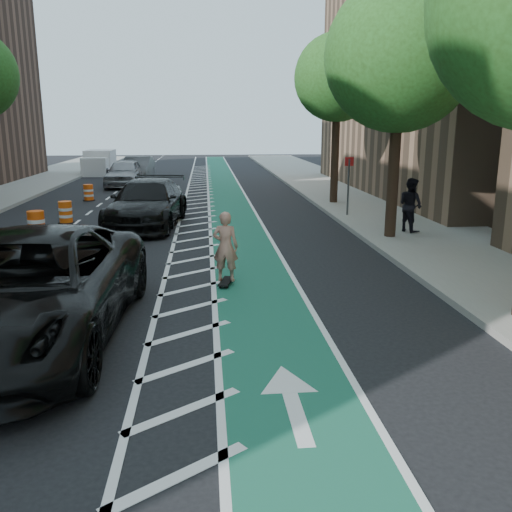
{
  "coord_description": "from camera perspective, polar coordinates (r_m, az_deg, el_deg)",
  "views": [
    {
      "loc": [
        1.87,
        -9.42,
        3.75
      ],
      "look_at": [
        2.87,
        1.39,
        1.1
      ],
      "focal_mm": 38.0,
      "sensor_mm": 36.0,
      "label": 1
    }
  ],
  "objects": [
    {
      "name": "sign_post",
      "position": [
        22.31,
        9.7,
        7.35
      ],
      "size": [
        0.35,
        0.08,
        2.47
      ],
      "color": "#4C4C4C",
      "rests_on": "ground"
    },
    {
      "name": "curb_right",
      "position": [
        20.44,
        9.49,
        3.18
      ],
      "size": [
        0.12,
        90.0,
        0.16
      ],
      "primitive_type": "cube",
      "color": "gray",
      "rests_on": "ground"
    },
    {
      "name": "car_grey",
      "position": [
        37.78,
        -12.31,
        8.95
      ],
      "size": [
        1.85,
        4.98,
        1.62
      ],
      "primitive_type": "imported",
      "rotation": [
        0.0,
        0.0,
        -0.03
      ],
      "color": "#515256",
      "rests_on": "ground"
    },
    {
      "name": "barrel_b",
      "position": [
        22.29,
        -19.4,
        4.3
      ],
      "size": [
        0.63,
        0.63,
        0.86
      ],
      "color": "#FF5B0D",
      "rests_on": "ground"
    },
    {
      "name": "suv_near",
      "position": [
        10.22,
        -22.88,
        -3.22
      ],
      "size": [
        3.52,
        7.09,
        1.93
      ],
      "primitive_type": "imported",
      "rotation": [
        0.0,
        0.0,
        -0.05
      ],
      "color": "black",
      "rests_on": "ground"
    },
    {
      "name": "building_right_far",
      "position": [
        33.81,
        24.26,
        22.39
      ],
      "size": [
        14.0,
        22.0,
        19.0
      ],
      "primitive_type": "cube",
      "color": "#84664C",
      "rests_on": "ground"
    },
    {
      "name": "tree_r_d",
      "position": [
        26.21,
        8.43,
        18.0
      ],
      "size": [
        4.2,
        4.2,
        7.9
      ],
      "color": "#382619",
      "rests_on": "ground"
    },
    {
      "name": "box_truck",
      "position": [
        43.58,
        -16.18,
        9.35
      ],
      "size": [
        2.0,
        4.34,
        1.81
      ],
      "rotation": [
        0.0,
        0.0,
        -0.0
      ],
      "color": "silver",
      "rests_on": "ground"
    },
    {
      "name": "skateboarder",
      "position": [
        12.77,
        -3.24,
        1.0
      ],
      "size": [
        0.69,
        0.53,
        1.67
      ],
      "primitive_type": "imported",
      "rotation": [
        0.0,
        0.0,
        2.9
      ],
      "color": "tan",
      "rests_on": "skateboard"
    },
    {
      "name": "bike_lane",
      "position": [
        19.81,
        -1.94,
        2.81
      ],
      "size": [
        2.0,
        90.0,
        0.01
      ],
      "primitive_type": "cube",
      "color": "#1C6353",
      "rests_on": "ground"
    },
    {
      "name": "car_silver",
      "position": [
        34.53,
        -13.66,
        8.49
      ],
      "size": [
        2.12,
        4.96,
        1.67
      ],
      "primitive_type": "imported",
      "rotation": [
        0.0,
        0.0,
        -0.03
      ],
      "color": "#95959A",
      "rests_on": "ground"
    },
    {
      "name": "barrel_a",
      "position": [
        19.56,
        -22.1,
        2.97
      ],
      "size": [
        0.69,
        0.69,
        0.94
      ],
      "color": "#F9530D",
      "rests_on": "ground"
    },
    {
      "name": "tree_r_c",
      "position": [
        18.55,
        14.56,
        19.56
      ],
      "size": [
        4.2,
        4.2,
        7.9
      ],
      "color": "#382619",
      "rests_on": "ground"
    },
    {
      "name": "suv_far",
      "position": [
        20.79,
        -11.38,
        5.46
      ],
      "size": [
        3.02,
        6.15,
        1.72
      ],
      "primitive_type": "imported",
      "rotation": [
        0.0,
        0.0,
        -0.11
      ],
      "color": "black",
      "rests_on": "ground"
    },
    {
      "name": "buffer_strip",
      "position": [
        19.78,
        -6.28,
        2.72
      ],
      "size": [
        1.4,
        90.0,
        0.01
      ],
      "primitive_type": "cube",
      "color": "silver",
      "rests_on": "ground"
    },
    {
      "name": "ground",
      "position": [
        10.31,
        -15.51,
        -8.14
      ],
      "size": [
        120.0,
        120.0,
        0.0
      ],
      "primitive_type": "plane",
      "color": "black",
      "rests_on": "ground"
    },
    {
      "name": "skateboard",
      "position": [
        12.99,
        -3.18,
        -2.68
      ],
      "size": [
        0.42,
        0.86,
        0.11
      ],
      "rotation": [
        0.0,
        0.0,
        -0.24
      ],
      "color": "black",
      "rests_on": "ground"
    },
    {
      "name": "barrel_c",
      "position": [
        28.61,
        -17.21,
        6.35
      ],
      "size": [
        0.6,
        0.6,
        0.81
      ],
      "color": "#F5520C",
      "rests_on": "ground"
    },
    {
      "name": "pedestrian",
      "position": [
        19.28,
        15.94,
        5.19
      ],
      "size": [
        0.99,
        1.09,
        1.84
      ],
      "primitive_type": "imported",
      "rotation": [
        0.0,
        0.0,
        1.98
      ],
      "color": "black",
      "rests_on": "sidewalk_right"
    },
    {
      "name": "sidewalk_right",
      "position": [
        21.19,
        15.92,
        3.2
      ],
      "size": [
        5.0,
        90.0,
        0.15
      ],
      "primitive_type": "cube",
      "color": "gray",
      "rests_on": "ground"
    }
  ]
}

